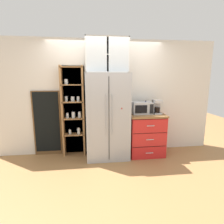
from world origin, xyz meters
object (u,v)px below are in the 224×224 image
Objects in this scene: mug_cream at (146,112)px; chalkboard_menu at (47,123)px; refrigerator at (107,116)px; bottle_cobalt at (145,108)px; microwave at (142,108)px; mug_navy at (146,111)px; coffee_maker at (157,107)px.

chalkboard_menu is (-2.19, 0.19, -0.25)m from mug_cream.
refrigerator is 6.47× the size of bottle_cobalt.
bottle_cobalt is 0.20× the size of chalkboard_menu.
bottle_cobalt reaches higher than microwave.
bottle_cobalt is (0.10, 0.04, -0.01)m from microwave.
refrigerator is at bearing -174.77° from mug_navy.
chalkboard_menu is (-2.19, 0.18, -0.33)m from bottle_cobalt.
bottle_cobalt is at bearing 93.20° from mug_navy.
bottle_cobalt is at bearing 24.49° from microwave.
bottle_cobalt is (0.87, 0.11, 0.15)m from refrigerator.
mug_cream is (-0.23, 0.07, -0.12)m from coffee_maker.
chalkboard_menu reaches higher than mug_cream.
coffee_maker is 0.27m from mug_cream.
mug_cream is (0.87, 0.10, 0.06)m from refrigerator.
refrigerator is 4.15× the size of microwave.
coffee_maker is 2.92× the size of mug_navy.
refrigerator is 1.36m from chalkboard_menu.
refrigerator reaches higher than chalkboard_menu.
coffee_maker is 0.21× the size of chalkboard_menu.
coffee_maker is 0.25m from bottle_cobalt.
coffee_maker is at bearing -12.33° from mug_navy.
coffee_maker is at bearing 1.50° from refrigerator.
mug_navy is 0.08m from bottle_cobalt.
refrigerator reaches higher than coffee_maker.
mug_cream is at bearing 163.73° from coffee_maker.
coffee_maker is 2.75× the size of mug_cream.
chalkboard_menu is at bearing 175.38° from bottle_cobalt.
chalkboard_menu is at bearing 173.82° from coffee_maker.
bottle_cobalt is at bearing 7.52° from refrigerator.
microwave is 2.13m from chalkboard_menu.
bottle_cobalt is 2.22m from chalkboard_menu.
microwave reaches higher than mug_navy.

